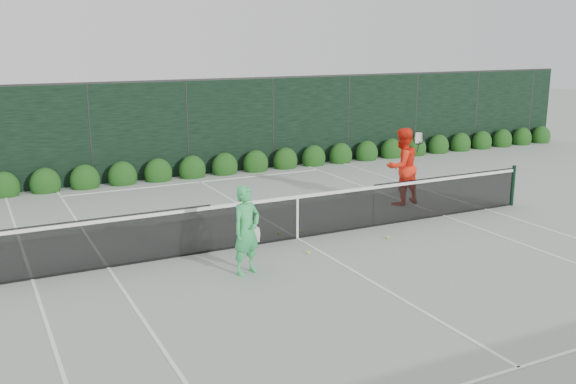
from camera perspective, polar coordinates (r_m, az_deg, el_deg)
name	(u,v)px	position (r m, az deg, el deg)	size (l,w,h in m)	color
ground	(297,238)	(14.18, 0.83, -4.15)	(80.00, 80.00, 0.00)	gray
tennis_net	(296,215)	(14.02, 0.75, -2.10)	(12.90, 0.10, 1.07)	black
player_woman	(247,230)	(11.91, -3.71, -3.42)	(0.71, 0.59, 1.68)	#38BF63
player_man	(402,166)	(17.13, 10.09, 2.26)	(1.08, 0.89, 2.03)	#FF2C15
court_lines	(297,238)	(14.18, 0.83, -4.13)	(11.03, 23.83, 0.01)	white
windscreen_fence	(368,199)	(11.53, 7.13, -0.60)	(32.00, 21.07, 3.06)	black
hedge_row	(192,170)	(20.52, -8.50, 1.94)	(31.66, 0.65, 0.94)	#103A10
tennis_balls	(318,238)	(14.09, 2.73, -4.14)	(2.13, 1.52, 0.07)	yellow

